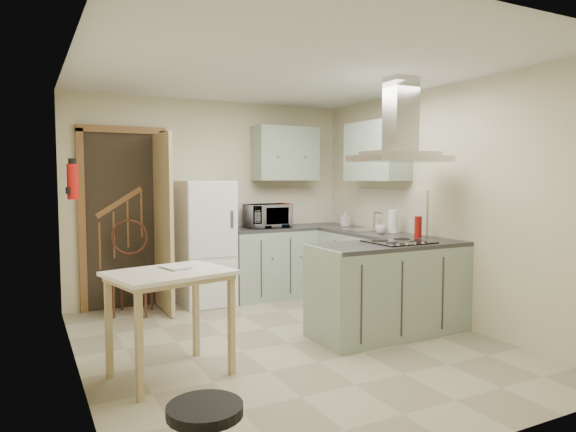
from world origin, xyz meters
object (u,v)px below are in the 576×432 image
extractor_hood (400,159)px  bentwood_chair (133,272)px  microwave (267,216)px  fridge (206,243)px  peninsula (390,288)px  drop_leaf_table (171,324)px

extractor_hood → bentwood_chair: 3.17m
bentwood_chair → microwave: size_ratio=1.78×
bentwood_chair → microwave: bearing=25.2°
fridge → peninsula: (1.22, -1.98, -0.30)m
microwave → extractor_hood: bearing=-75.7°
drop_leaf_table → bentwood_chair: bentwood_chair is taller
peninsula → extractor_hood: size_ratio=1.72×
extractor_hood → bentwood_chair: bearing=139.2°
fridge → extractor_hood: (1.32, -1.98, 0.97)m
extractor_hood → bentwood_chair: size_ratio=0.93×
peninsula → microwave: bearing=101.7°
peninsula → extractor_hood: 1.27m
bentwood_chair → fridge: bearing=28.2°
extractor_hood → peninsula: bearing=180.0°
peninsula → drop_leaf_table: peninsula is taller
extractor_hood → bentwood_chair: (-2.20, 1.91, -1.24)m
fridge → peninsula: fridge is taller
extractor_hood → microwave: (-0.51, 1.96, -0.67)m
microwave → drop_leaf_table: bearing=-131.3°
microwave → bentwood_chair: bearing=-178.4°
drop_leaf_table → bentwood_chair: 2.00m
peninsula → bentwood_chair: bentwood_chair is taller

